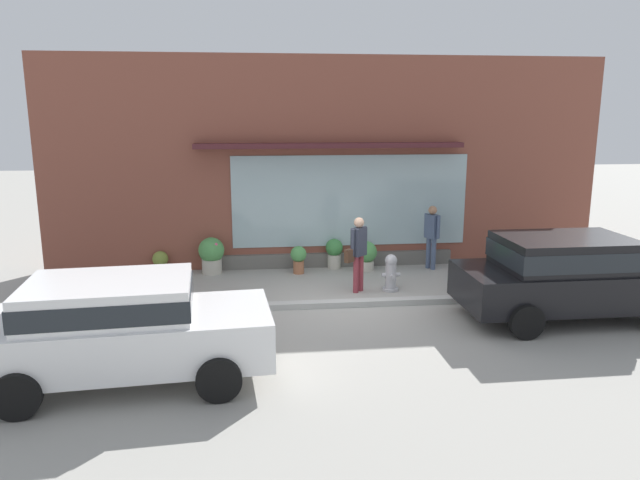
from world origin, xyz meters
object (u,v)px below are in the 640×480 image
object	(u,v)px
fire_hydrant	(391,273)
potted_plant_trailing_edge	(212,254)
pedestrian_passerby	(432,232)
potted_plant_doorstep	(366,255)
pedestrian_with_handbag	(358,249)
potted_plant_window_left	(299,258)
parked_car_black	(569,273)
potted_plant_window_right	(511,256)
potted_plant_low_front	(334,252)
potted_plant_near_hydrant	(160,261)
parked_car_white	(121,324)

from	to	relation	value
fire_hydrant	potted_plant_trailing_edge	xyz separation A→B (m)	(-4.02, 1.90, 0.07)
pedestrian_passerby	potted_plant_doorstep	size ratio (longest dim) A/B	2.17
pedestrian_with_handbag	potted_plant_window_left	world-z (taller)	pedestrian_with_handbag
parked_car_black	potted_plant_window_right	world-z (taller)	parked_car_black
fire_hydrant	potted_plant_low_front	xyz separation A→B (m)	(-0.98, 2.03, 0.01)
potted_plant_window_right	potted_plant_trailing_edge	distance (m)	7.64
fire_hydrant	potted_plant_trailing_edge	world-z (taller)	potted_plant_trailing_edge
pedestrian_with_handbag	potted_plant_window_left	bearing A→B (deg)	-98.48
pedestrian_with_handbag	parked_car_black	size ratio (longest dim) A/B	0.39
pedestrian_passerby	potted_plant_near_hydrant	bearing A→B (deg)	58.05
parked_car_white	potted_plant_window_left	size ratio (longest dim) A/B	6.24
potted_plant_window_right	potted_plant_doorstep	bearing A→B (deg)	-178.25
fire_hydrant	potted_plant_window_left	size ratio (longest dim) A/B	1.21
parked_car_white	fire_hydrant	bearing A→B (deg)	34.55
pedestrian_passerby	fire_hydrant	bearing A→B (deg)	111.17
potted_plant_near_hydrant	potted_plant_low_front	bearing A→B (deg)	-0.51
parked_car_white	potted_plant_trailing_edge	distance (m)	5.94
fire_hydrant	potted_plant_low_front	distance (m)	2.26
potted_plant_low_front	fire_hydrant	bearing A→B (deg)	-64.27
pedestrian_with_handbag	potted_plant_near_hydrant	xyz separation A→B (m)	(-4.53, 2.08, -0.67)
potted_plant_doorstep	potted_plant_window_right	distance (m)	3.84
potted_plant_low_front	parked_car_white	bearing A→B (deg)	-123.39
parked_car_black	potted_plant_doorstep	size ratio (longest dim) A/B	5.84
fire_hydrant	potted_plant_near_hydrant	distance (m)	5.67
fire_hydrant	parked_car_white	size ratio (longest dim) A/B	0.19
potted_plant_low_front	parked_car_black	bearing A→B (deg)	-46.87
pedestrian_passerby	parked_car_white	xyz separation A→B (m)	(-6.36, -5.66, -0.06)
pedestrian_with_handbag	potted_plant_window_left	distance (m)	2.11
parked_car_black	potted_plant_near_hydrant	xyz separation A→B (m)	(-8.21, 4.21, -0.60)
pedestrian_with_handbag	pedestrian_passerby	bearing A→B (deg)	174.70
potted_plant_window_right	potted_plant_near_hydrant	bearing A→B (deg)	178.63
potted_plant_window_left	potted_plant_doorstep	bearing A→B (deg)	3.20
fire_hydrant	parked_car_white	world-z (taller)	parked_car_white
pedestrian_with_handbag	potted_plant_low_front	bearing A→B (deg)	-127.04
parked_car_white	potted_plant_window_left	xyz separation A→B (m)	(3.01, 5.60, -0.48)
potted_plant_near_hydrant	potted_plant_window_right	bearing A→B (deg)	-1.37
pedestrian_passerby	potted_plant_low_front	bearing A→B (deg)	53.45
pedestrian_passerby	potted_plant_near_hydrant	size ratio (longest dim) A/B	2.93
fire_hydrant	potted_plant_low_front	world-z (taller)	fire_hydrant
parked_car_white	potted_plant_low_front	distance (m)	7.19
parked_car_white	potted_plant_near_hydrant	xyz separation A→B (m)	(-0.35, 6.03, -0.58)
fire_hydrant	pedestrian_with_handbag	size ratio (longest dim) A/B	0.50
fire_hydrant	parked_car_white	bearing A→B (deg)	-141.23
pedestrian_passerby	parked_car_white	bearing A→B (deg)	102.85
potted_plant_window_left	potted_plant_trailing_edge	bearing A→B (deg)	173.24
pedestrian_passerby	potted_plant_low_front	world-z (taller)	pedestrian_passerby
fire_hydrant	potted_plant_window_left	distance (m)	2.52
potted_plant_near_hydrant	pedestrian_with_handbag	bearing A→B (deg)	-24.69
parked_car_black	potted_plant_window_left	distance (m)	6.17
fire_hydrant	pedestrian_with_handbag	bearing A→B (deg)	-179.00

